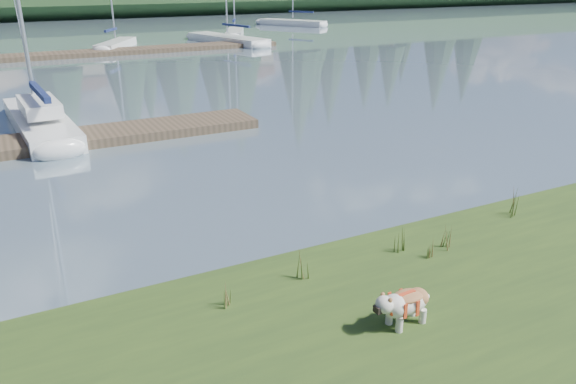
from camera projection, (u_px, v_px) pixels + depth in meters
ground at (62, 57)px, 36.40m from camera, size 200.00×200.00×0.00m
bulldog at (406, 302)px, 8.12m from camera, size 0.97×0.45×0.58m
sailboat_main at (37, 115)px, 19.88m from camera, size 2.07×8.10×11.62m
dock_near at (9, 147)px, 17.28m from camera, size 16.00×2.00×0.30m
dock_far at (93, 53)px, 37.20m from camera, size 26.00×2.20×0.30m
sailboat_bg_2 at (118, 43)px, 40.68m from camera, size 4.25×6.12×9.72m
sailboat_bg_3 at (221, 38)px, 43.95m from camera, size 4.19×9.43×13.48m
sailboat_bg_4 at (235, 32)px, 48.46m from camera, size 3.87×6.37×9.67m
sailboat_bg_5 at (287, 22)px, 57.93m from camera, size 5.64×7.64×11.49m
weed_0 at (305, 265)px, 9.39m from camera, size 0.17×0.14×0.61m
weed_1 at (400, 240)px, 10.27m from camera, size 0.17×0.14×0.59m
weed_2 at (448, 236)px, 10.42m from camera, size 0.17×0.14×0.60m
weed_3 at (227, 295)px, 8.60m from camera, size 0.17×0.14×0.50m
weed_4 at (428, 249)px, 10.12m from camera, size 0.17×0.14×0.37m
weed_5 at (514, 203)px, 11.80m from camera, size 0.17×0.14×0.66m
mud_lip at (278, 271)px, 10.25m from camera, size 60.00×0.50×0.14m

